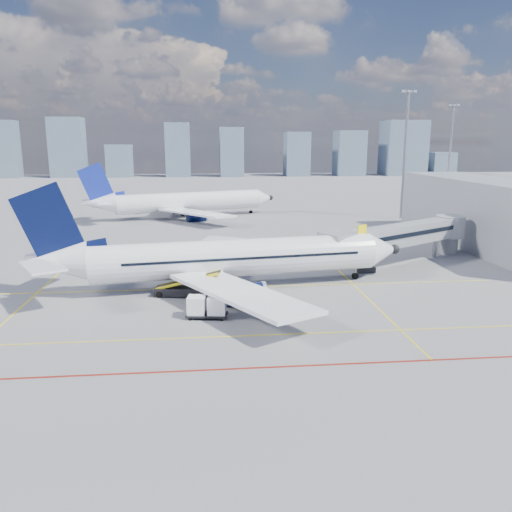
{
  "coord_description": "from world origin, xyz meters",
  "views": [
    {
      "loc": [
        -2.07,
        -44.16,
        15.46
      ],
      "look_at": [
        2.89,
        5.68,
        4.0
      ],
      "focal_mm": 35.0,
      "sensor_mm": 36.0,
      "label": 1
    }
  ],
  "objects_px": {
    "second_aircraft": "(182,202)",
    "baggage_tug": "(285,307)",
    "ramp_worker": "(283,306)",
    "cargo_dolly": "(207,306)",
    "belt_loader": "(180,289)",
    "main_aircraft": "(221,259)"
  },
  "relations": [
    {
      "from": "main_aircraft",
      "to": "second_aircraft",
      "type": "height_order",
      "value": "main_aircraft"
    },
    {
      "from": "cargo_dolly",
      "to": "baggage_tug",
      "type": "bearing_deg",
      "value": 9.99
    },
    {
      "from": "belt_loader",
      "to": "cargo_dolly",
      "type": "bearing_deg",
      "value": -56.2
    },
    {
      "from": "cargo_dolly",
      "to": "belt_loader",
      "type": "height_order",
      "value": "belt_loader"
    },
    {
      "from": "cargo_dolly",
      "to": "second_aircraft",
      "type": "bearing_deg",
      "value": 102.38
    },
    {
      "from": "second_aircraft",
      "to": "baggage_tug",
      "type": "xyz_separation_m",
      "value": [
        12.06,
        -61.63,
        -2.56
      ]
    },
    {
      "from": "second_aircraft",
      "to": "ramp_worker",
      "type": "distance_m",
      "value": 62.7
    },
    {
      "from": "second_aircraft",
      "to": "ramp_worker",
      "type": "bearing_deg",
      "value": -96.7
    },
    {
      "from": "ramp_worker",
      "to": "second_aircraft",
      "type": "bearing_deg",
      "value": 20.76
    },
    {
      "from": "main_aircraft",
      "to": "baggage_tug",
      "type": "xyz_separation_m",
      "value": [
        5.54,
        -9.12,
        -2.56
      ]
    },
    {
      "from": "main_aircraft",
      "to": "second_aircraft",
      "type": "distance_m",
      "value": 52.9
    },
    {
      "from": "second_aircraft",
      "to": "baggage_tug",
      "type": "height_order",
      "value": "second_aircraft"
    },
    {
      "from": "belt_loader",
      "to": "ramp_worker",
      "type": "height_order",
      "value": "belt_loader"
    },
    {
      "from": "baggage_tug",
      "to": "ramp_worker",
      "type": "distance_m",
      "value": 0.21
    },
    {
      "from": "cargo_dolly",
      "to": "belt_loader",
      "type": "relative_size",
      "value": 0.55
    },
    {
      "from": "ramp_worker",
      "to": "cargo_dolly",
      "type": "bearing_deg",
      "value": 102.9
    },
    {
      "from": "second_aircraft",
      "to": "cargo_dolly",
      "type": "height_order",
      "value": "second_aircraft"
    },
    {
      "from": "baggage_tug",
      "to": "second_aircraft",
      "type": "bearing_deg",
      "value": 79.36
    },
    {
      "from": "baggage_tug",
      "to": "cargo_dolly",
      "type": "xyz_separation_m",
      "value": [
        -7.14,
        -0.27,
        0.44
      ]
    },
    {
      "from": "cargo_dolly",
      "to": "ramp_worker",
      "type": "bearing_deg",
      "value": 10.95
    },
    {
      "from": "main_aircraft",
      "to": "cargo_dolly",
      "type": "xyz_separation_m",
      "value": [
        -1.6,
        -9.39,
        -2.12
      ]
    },
    {
      "from": "second_aircraft",
      "to": "belt_loader",
      "type": "distance_m",
      "value": 55.15
    }
  ]
}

